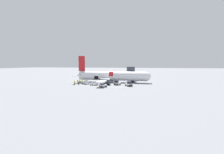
% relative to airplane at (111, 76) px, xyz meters
% --- Properties ---
extents(ground_plane, '(500.00, 500.00, 0.00)m').
position_rel_airplane_xyz_m(ground_plane, '(0.43, -6.33, -2.64)').
color(ground_plane, gray).
extents(apron_marking_line, '(18.09, 1.12, 0.01)m').
position_rel_airplane_xyz_m(apron_marking_line, '(0.26, -11.50, -2.63)').
color(apron_marking_line, silver).
rests_on(apron_marking_line, ground_plane).
extents(jet_bridge_stub, '(3.45, 8.24, 6.62)m').
position_rel_airplane_xyz_m(jet_bridge_stub, '(8.33, 5.15, 2.34)').
color(jet_bridge_stub, '#4C4C51').
rests_on(jet_bridge_stub, ground_plane).
extents(airplane, '(32.72, 29.64, 11.33)m').
position_rel_airplane_xyz_m(airplane, '(0.00, 0.00, 0.00)').
color(airplane, silver).
rests_on(airplane, ground_plane).
extents(baggage_tug_lead, '(2.70, 2.45, 1.62)m').
position_rel_airplane_xyz_m(baggage_tug_lead, '(0.06, -13.12, -1.97)').
color(baggage_tug_lead, white).
rests_on(baggage_tug_lead, ground_plane).
extents(baggage_tug_mid, '(2.76, 3.13, 1.78)m').
position_rel_airplane_xyz_m(baggage_tug_mid, '(8.45, -9.29, -1.89)').
color(baggage_tug_mid, silver).
rests_on(baggage_tug_mid, ground_plane).
extents(baggage_tug_rear, '(2.68, 2.73, 1.68)m').
position_rel_airplane_xyz_m(baggage_tug_rear, '(3.90, -7.26, -1.93)').
color(baggage_tug_rear, silver).
rests_on(baggage_tug_rear, ground_plane).
extents(baggage_cart_loading, '(3.77, 2.47, 1.09)m').
position_rel_airplane_xyz_m(baggage_cart_loading, '(-8.42, -7.79, -2.11)').
color(baggage_cart_loading, '#B7BABF').
rests_on(baggage_cart_loading, ground_plane).
extents(baggage_cart_queued, '(3.65, 2.19, 0.98)m').
position_rel_airplane_xyz_m(baggage_cart_queued, '(-4.28, -9.31, -2.18)').
color(baggage_cart_queued, silver).
rests_on(baggage_cart_queued, ground_plane).
extents(ground_crew_loader_a, '(0.59, 0.56, 1.80)m').
position_rel_airplane_xyz_m(ground_crew_loader_a, '(-11.53, -5.86, -1.69)').
color(ground_crew_loader_a, black).
rests_on(ground_crew_loader_a, ground_plane).
extents(ground_crew_loader_b, '(0.57, 0.57, 1.79)m').
position_rel_airplane_xyz_m(ground_crew_loader_b, '(-10.45, -6.08, -1.70)').
color(ground_crew_loader_b, black).
rests_on(ground_crew_loader_b, ground_plane).
extents(ground_crew_driver, '(0.57, 0.45, 1.63)m').
position_rel_airplane_xyz_m(ground_crew_driver, '(-11.64, -10.37, -1.78)').
color(ground_crew_driver, '#2D2D33').
rests_on(ground_crew_driver, ground_plane).
extents(ground_crew_supervisor, '(0.56, 0.37, 1.63)m').
position_rel_airplane_xyz_m(ground_crew_supervisor, '(-11.64, -7.45, -1.78)').
color(ground_crew_supervisor, '#1E2338').
rests_on(ground_crew_supervisor, ground_plane).
extents(suitcase_on_tarmac_upright, '(0.41, 0.29, 0.75)m').
position_rel_airplane_xyz_m(suitcase_on_tarmac_upright, '(-10.33, -9.55, -2.31)').
color(suitcase_on_tarmac_upright, black).
rests_on(suitcase_on_tarmac_upright, ground_plane).
extents(safety_cone_nose, '(0.46, 0.46, 0.57)m').
position_rel_airplane_xyz_m(safety_cone_nose, '(16.83, -1.19, -2.37)').
color(safety_cone_nose, black).
rests_on(safety_cone_nose, ground_plane).
extents(safety_cone_engine_left, '(0.45, 0.45, 0.61)m').
position_rel_airplane_xyz_m(safety_cone_engine_left, '(-0.64, -15.25, -2.35)').
color(safety_cone_engine_left, black).
rests_on(safety_cone_engine_left, ground_plane).
extents(safety_cone_wingtip, '(0.45, 0.45, 0.73)m').
position_rel_airplane_xyz_m(safety_cone_wingtip, '(1.36, -8.41, -2.29)').
color(safety_cone_wingtip, black).
rests_on(safety_cone_wingtip, ground_plane).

